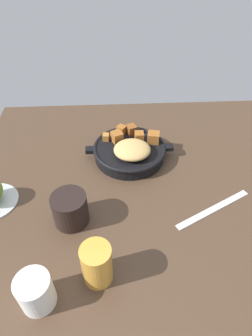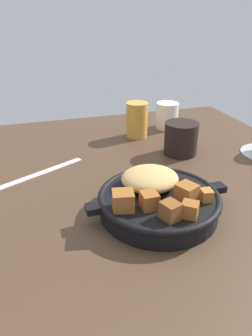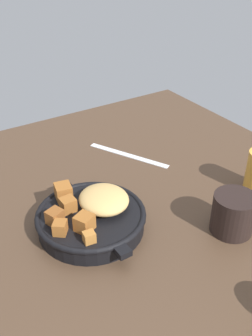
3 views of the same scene
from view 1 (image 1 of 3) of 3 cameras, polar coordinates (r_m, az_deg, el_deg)
ground_plane at (r=76.33cm, az=3.65°, el=-4.96°), size 96.04×89.59×2.40cm
cast_iron_skillet at (r=83.12cm, az=0.80°, el=3.64°), size 25.67×21.40×6.99cm
butter_knife at (r=74.02cm, az=17.23°, el=-7.85°), size 20.79×11.70×0.36cm
coffee_mug_dark at (r=67.01cm, az=-11.17°, el=-8.14°), size 8.20×8.20×7.98cm
juice_glass_amber at (r=57.42cm, az=-5.89°, el=-18.73°), size 6.01×6.01×9.68cm
white_creamer_pitcher at (r=58.28cm, az=-17.74°, el=-22.66°), size 6.56×6.56×7.64cm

